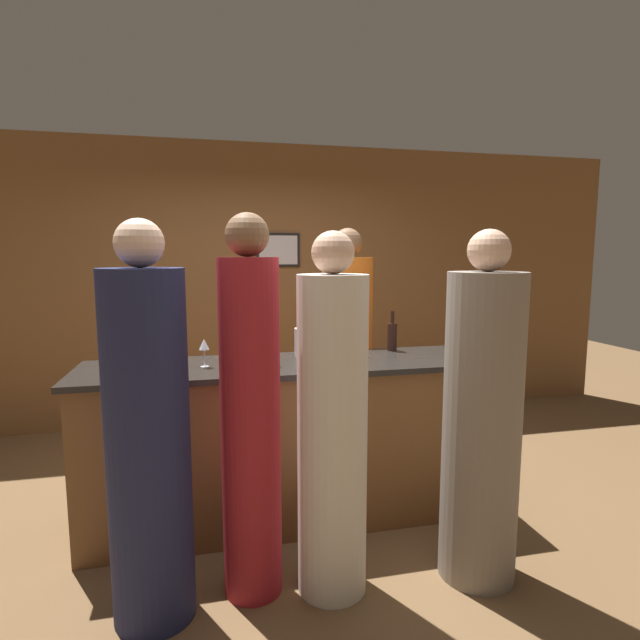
% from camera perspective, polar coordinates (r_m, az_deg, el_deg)
% --- Properties ---
extents(ground_plane, '(14.00, 14.00, 0.00)m').
position_cam_1_polar(ground_plane, '(3.51, -3.67, -21.50)').
color(ground_plane, brown).
extents(back_wall, '(8.00, 0.08, 2.80)m').
position_cam_1_polar(back_wall, '(5.14, -7.47, 4.05)').
color(back_wall, brown).
rests_on(back_wall, ground_plane).
extents(bar_counter, '(2.52, 0.67, 1.03)m').
position_cam_1_polar(bar_counter, '(3.29, -3.74, -13.61)').
color(bar_counter, brown).
rests_on(bar_counter, ground_plane).
extents(bartender, '(0.40, 0.40, 1.90)m').
position_cam_1_polar(bartender, '(3.97, 3.08, -4.47)').
color(bartender, orange).
rests_on(bartender, ground_plane).
extents(guest_0, '(0.37, 0.37, 1.85)m').
position_cam_1_polar(guest_0, '(2.45, -19.03, -12.94)').
color(guest_0, '#1E234C').
rests_on(guest_0, ground_plane).
extents(guest_1, '(0.40, 0.40, 1.82)m').
position_cam_1_polar(guest_1, '(2.76, 17.99, -11.05)').
color(guest_1, gray).
rests_on(guest_1, ground_plane).
extents(guest_2, '(0.35, 0.35, 1.81)m').
position_cam_1_polar(guest_2, '(2.52, 1.42, -12.38)').
color(guest_2, silver).
rests_on(guest_2, ground_plane).
extents(guest_3, '(0.29, 0.29, 1.89)m').
position_cam_1_polar(guest_3, '(2.51, -7.93, -11.17)').
color(guest_3, maroon).
rests_on(guest_3, ground_plane).
extents(wine_bottle_0, '(0.07, 0.07, 0.29)m').
position_cam_1_polar(wine_bottle_0, '(3.23, -6.38, -2.63)').
color(wine_bottle_0, black).
rests_on(wine_bottle_0, bar_counter).
extents(wine_bottle_1, '(0.07, 0.07, 0.28)m').
position_cam_1_polar(wine_bottle_1, '(3.55, 8.24, -1.78)').
color(wine_bottle_1, black).
rests_on(wine_bottle_1, bar_counter).
extents(ice_bucket, '(0.20, 0.20, 0.19)m').
position_cam_1_polar(ice_bucket, '(3.34, -1.26, -2.52)').
color(ice_bucket, silver).
rests_on(ice_bucket, bar_counter).
extents(wine_glass_0, '(0.06, 0.06, 0.17)m').
position_cam_1_polar(wine_glass_0, '(3.06, -13.10, -2.87)').
color(wine_glass_0, silver).
rests_on(wine_glass_0, bar_counter).
extents(wine_glass_1, '(0.07, 0.07, 0.16)m').
position_cam_1_polar(wine_glass_1, '(3.02, -5.45, -3.06)').
color(wine_glass_1, silver).
rests_on(wine_glass_1, bar_counter).
extents(wine_glass_2, '(0.08, 0.08, 0.18)m').
position_cam_1_polar(wine_glass_2, '(2.94, -22.37, -3.57)').
color(wine_glass_2, silver).
rests_on(wine_glass_2, bar_counter).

